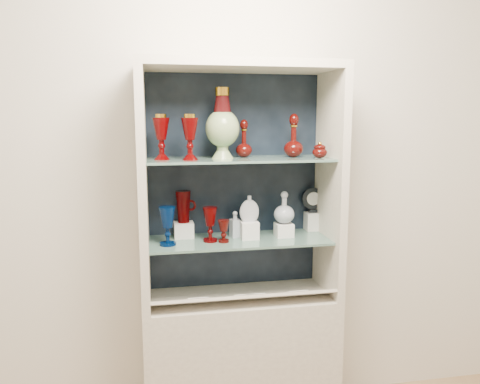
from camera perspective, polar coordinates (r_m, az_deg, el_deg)
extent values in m
cube|color=silver|center=(2.56, -0.90, 2.98)|extent=(3.50, 0.02, 2.80)
cube|color=#BFB5A2|center=(2.67, 0.00, -20.00)|extent=(1.00, 0.40, 0.75)
cube|color=black|center=(2.54, -0.79, 1.23)|extent=(0.98, 0.02, 1.15)
cube|color=#BFB5A2|center=(2.32, -11.74, 0.26)|extent=(0.04, 0.40, 1.15)
cube|color=#BFB5A2|center=(2.49, 10.92, 0.89)|extent=(0.04, 0.40, 1.15)
cube|color=#BFB5A2|center=(2.34, 0.00, 15.13)|extent=(1.00, 0.40, 0.04)
cube|color=slate|center=(2.44, -0.09, -5.88)|extent=(0.92, 0.34, 0.01)
cube|color=slate|center=(2.36, -0.09, 4.01)|extent=(0.92, 0.34, 0.01)
cube|color=#BFB5A2|center=(2.40, 0.49, -12.78)|extent=(0.92, 0.17, 0.09)
cube|color=white|center=(2.40, 1.71, -12.36)|extent=(0.10, 0.06, 0.03)
cube|color=white|center=(2.46, 6.90, -11.93)|extent=(0.10, 0.06, 0.03)
cube|color=white|center=(2.36, -5.19, -12.78)|extent=(0.10, 0.06, 0.03)
cube|color=white|center=(2.39, 0.38, -12.46)|extent=(0.10, 0.06, 0.03)
cube|color=silver|center=(2.48, -6.87, -4.59)|extent=(0.10, 0.10, 0.08)
cube|color=silver|center=(2.43, 1.13, -4.65)|extent=(0.09, 0.09, 0.09)
cube|color=silver|center=(2.49, 5.37, -4.61)|extent=(0.09, 0.09, 0.07)
cube|color=silver|center=(2.64, 8.82, -3.54)|extent=(0.08, 0.08, 0.10)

